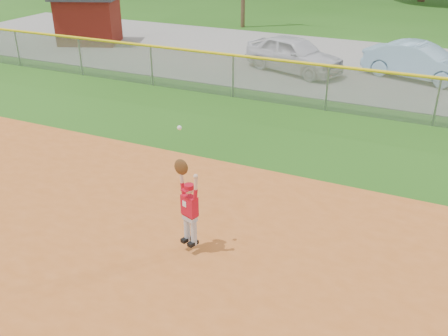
% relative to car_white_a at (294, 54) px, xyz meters
% --- Properties ---
extents(ground, '(120.00, 120.00, 0.00)m').
position_rel_car_white_a_xyz_m(ground, '(2.38, -14.00, -0.75)').
color(ground, '#245713').
rests_on(ground, ground).
extents(parking_strip, '(44.00, 10.00, 0.03)m').
position_rel_car_white_a_xyz_m(parking_strip, '(2.38, 2.00, -0.73)').
color(parking_strip, gray).
rests_on(parking_strip, ground).
extents(car_white_a, '(4.53, 3.01, 1.43)m').
position_rel_car_white_a_xyz_m(car_white_a, '(0.00, 0.00, 0.00)').
color(car_white_a, silver).
rests_on(car_white_a, parking_strip).
extents(car_blue, '(4.44, 2.60, 1.38)m').
position_rel_car_white_a_xyz_m(car_blue, '(4.75, 1.00, -0.02)').
color(car_blue, '#8EBAD5').
rests_on(car_blue, parking_strip).
extents(utility_shed, '(3.83, 3.44, 2.36)m').
position_rel_car_white_a_xyz_m(utility_shed, '(-10.97, 0.82, 0.46)').
color(utility_shed, '#57140C').
rests_on(utility_shed, ground).
extents(outfield_fence, '(40.06, 0.10, 1.55)m').
position_rel_car_white_a_xyz_m(outfield_fence, '(2.38, -4.00, 0.14)').
color(outfield_fence, gray).
rests_on(outfield_fence, ground).
extents(ballplayer, '(0.55, 0.34, 2.31)m').
position_rel_car_white_a_xyz_m(ballplayer, '(2.01, -12.76, 0.30)').
color(ballplayer, silver).
rests_on(ballplayer, ground).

